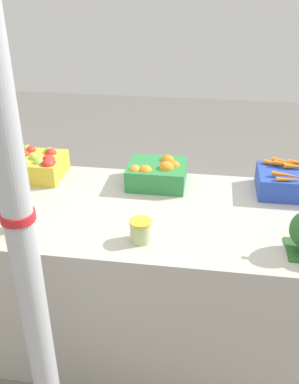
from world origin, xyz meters
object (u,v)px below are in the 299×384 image
Objects in this scene: apple_crate at (36,164)px; pickle_jar at (141,231)px; carrot_crate at (288,181)px; juice_bottle_golden at (10,211)px; orange_crate at (158,173)px; support_pole at (23,245)px.

pickle_jar is (0.71, -0.56, -0.02)m from apple_crate.
juice_bottle_golden reaches higher than carrot_crate.
juice_bottle_golden is at bearing -156.83° from carrot_crate.
orange_crate reaches higher than apple_crate.
carrot_crate is 3.09× the size of pickle_jar.
carrot_crate is 0.91m from pickle_jar.
support_pole is at bearing -107.03° from orange_crate.
pickle_jar is at bearing -90.52° from orange_crate.
support_pole reaches higher than carrot_crate.
orange_crate is at bearing 89.48° from pickle_jar.
juice_bottle_golden is (-0.30, 0.49, -0.19)m from support_pole.
orange_crate is at bearing 42.14° from juice_bottle_golden.
apple_crate is 1.41m from carrot_crate.
support_pole is at bearing -122.89° from pickle_jar.
apple_crate is 1.00× the size of carrot_crate.
apple_crate is 3.09× the size of pickle_jar.
support_pole is 1.48m from carrot_crate.
support_pole is 7.10× the size of apple_crate.
apple_crate is at bearing 99.64° from juice_bottle_golden.
apple_crate is at bearing -179.88° from carrot_crate.
orange_crate is 3.09× the size of pickle_jar.
juice_bottle_golden is (0.10, -0.56, 0.02)m from apple_crate.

